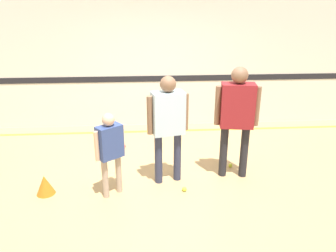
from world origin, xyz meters
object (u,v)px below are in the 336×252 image
person_instructor (168,119)px  training_cone (45,185)px  tennis_ball_by_spare_racket (113,147)px  person_student_right (237,111)px  tennis_ball_stray_left (230,165)px  racket_spare_on_floor (116,147)px  person_student_left (110,146)px  tennis_ball_near_instructor (184,189)px

person_instructor → training_cone: 1.94m
person_instructor → tennis_ball_by_spare_racket: bearing=113.7°
person_instructor → tennis_ball_by_spare_racket: size_ratio=24.04×
person_student_right → tennis_ball_stray_left: (0.04, 0.26, -1.01)m
racket_spare_on_floor → person_student_left: bearing=64.2°
racket_spare_on_floor → tennis_ball_by_spare_racket: (-0.05, -0.04, 0.02)m
racket_spare_on_floor → tennis_ball_stray_left: 2.12m
person_student_left → training_cone: (-0.94, 0.07, -0.59)m
racket_spare_on_floor → tennis_ball_near_instructor: bearing=95.6°
tennis_ball_near_instructor → training_cone: size_ratio=0.24×
person_student_left → tennis_ball_stray_left: bearing=-17.5°
tennis_ball_near_instructor → tennis_ball_stray_left: 1.07m
person_instructor → tennis_ball_by_spare_racket: (-0.92, 1.23, -0.95)m
person_student_left → tennis_ball_near_instructor: size_ratio=17.89×
person_student_right → racket_spare_on_floor: bearing=-24.0°
person_instructor → tennis_ball_near_instructor: size_ratio=24.04×
person_student_right → training_cone: person_student_right is taller
person_student_right → racket_spare_on_floor: size_ratio=3.05×
tennis_ball_near_instructor → person_student_right: bearing=27.3°
tennis_ball_by_spare_racket → racket_spare_on_floor: bearing=37.3°
tennis_ball_by_spare_racket → training_cone: bearing=-118.7°
tennis_ball_stray_left → training_cone: training_cone is taller
tennis_ball_stray_left → training_cone: size_ratio=0.24×
tennis_ball_near_instructor → training_cone: bearing=177.8°
person_student_left → tennis_ball_near_instructor: bearing=-37.7°
tennis_ball_near_instructor → tennis_ball_stray_left: same height
racket_spare_on_floor → tennis_ball_by_spare_racket: bearing=8.7°
person_instructor → tennis_ball_stray_left: 1.45m
person_student_right → tennis_ball_by_spare_racket: (-1.92, 1.14, -1.01)m
tennis_ball_by_spare_racket → training_cone: size_ratio=0.24×
person_instructor → person_student_right: bearing=-8.1°
tennis_ball_stray_left → training_cone: (-2.77, -0.60, 0.11)m
person_student_left → person_instructor: bearing=-15.7°
tennis_ball_stray_left → racket_spare_on_floor: bearing=154.4°
person_instructor → racket_spare_on_floor: size_ratio=2.87×
racket_spare_on_floor → training_cone: (-0.86, -1.51, 0.13)m
person_instructor → tennis_ball_by_spare_racket: person_instructor is taller
tennis_ball_by_spare_racket → tennis_ball_stray_left: size_ratio=1.00×
tennis_ball_by_spare_racket → person_instructor: bearing=-53.1°
person_instructor → training_cone: (-1.73, -0.25, -0.84)m
person_student_left → tennis_ball_by_spare_racket: 1.70m
person_student_left → racket_spare_on_floor: person_student_left is taller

